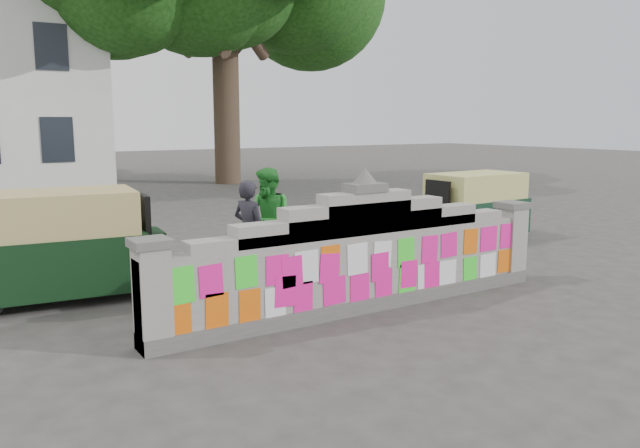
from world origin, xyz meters
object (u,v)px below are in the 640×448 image
object	(u,v)px
pedestrian	(269,220)
rickshaw_right	(473,205)
cyclist_bike	(250,268)
cyclist_rider	(250,247)
rickshaw_left	(60,244)

from	to	relation	value
pedestrian	rickshaw_right	world-z (taller)	pedestrian
cyclist_bike	cyclist_rider	size ratio (longest dim) A/B	1.12
cyclist_bike	rickshaw_left	xyz separation A→B (m)	(-2.44, 1.39, 0.39)
pedestrian	cyclist_rider	bearing A→B (deg)	-58.66
cyclist_rider	pedestrian	distance (m)	1.63
cyclist_bike	pedestrian	world-z (taller)	pedestrian
cyclist_bike	rickshaw_right	bearing A→B (deg)	-100.42
pedestrian	rickshaw_right	distance (m)	5.31
cyclist_bike	rickshaw_left	distance (m)	2.83
rickshaw_right	cyclist_bike	bearing A→B (deg)	11.16
rickshaw_left	cyclist_bike	bearing A→B (deg)	-23.67
pedestrian	rickshaw_right	xyz separation A→B (m)	(5.30, 0.26, -0.14)
cyclist_bike	cyclist_rider	xyz separation A→B (m)	(0.00, 0.00, 0.31)
cyclist_rider	rickshaw_left	xyz separation A→B (m)	(-2.44, 1.39, 0.08)
cyclist_bike	rickshaw_right	size ratio (longest dim) A/B	0.63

